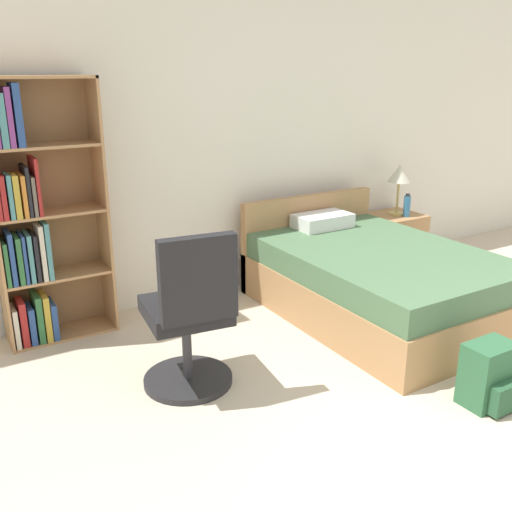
% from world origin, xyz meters
% --- Properties ---
extents(wall_back, '(9.00, 0.06, 2.60)m').
position_xyz_m(wall_back, '(0.00, 3.23, 1.30)').
color(wall_back, silver).
rests_on(wall_back, ground_plane).
extents(bookshelf, '(0.76, 0.32, 1.85)m').
position_xyz_m(bookshelf, '(-1.96, 3.01, 0.90)').
color(bookshelf, '#AD7F51').
rests_on(bookshelf, ground_plane).
extents(bed, '(1.38, 1.99, 0.81)m').
position_xyz_m(bed, '(0.40, 2.12, 0.29)').
color(bed, '#AD7F51').
rests_on(bed, ground_plane).
extents(office_chair, '(0.56, 0.63, 1.04)m').
position_xyz_m(office_chair, '(-1.35, 1.80, 0.48)').
color(office_chair, '#232326').
rests_on(office_chair, ground_plane).
extents(nightstand, '(0.51, 0.49, 0.52)m').
position_xyz_m(nightstand, '(1.40, 2.93, 0.26)').
color(nightstand, '#AD7F51').
rests_on(nightstand, ground_plane).
extents(table_lamp, '(0.22, 0.22, 0.50)m').
position_xyz_m(table_lamp, '(1.41, 2.92, 0.90)').
color(table_lamp, tan).
rests_on(table_lamp, nightstand).
extents(water_bottle, '(0.07, 0.07, 0.23)m').
position_xyz_m(water_bottle, '(1.43, 2.81, 0.62)').
color(water_bottle, teal).
rests_on(water_bottle, nightstand).
extents(backpack_green, '(0.30, 0.27, 0.38)m').
position_xyz_m(backpack_green, '(0.07, 0.75, 0.18)').
color(backpack_green, '#2D603D').
rests_on(backpack_green, ground_plane).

